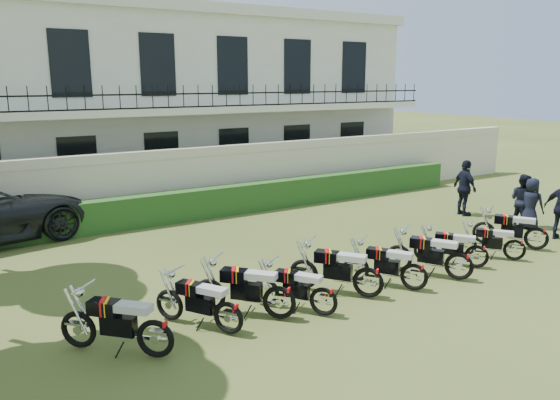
% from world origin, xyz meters
% --- Properties ---
extents(ground, '(100.00, 100.00, 0.00)m').
position_xyz_m(ground, '(0.00, 0.00, 0.00)').
color(ground, '#404D1E').
rests_on(ground, ground).
extents(perimeter_wall, '(30.00, 0.35, 2.30)m').
position_xyz_m(perimeter_wall, '(0.00, 8.00, 1.17)').
color(perimeter_wall, beige).
rests_on(perimeter_wall, ground).
extents(hedge, '(18.00, 0.60, 1.00)m').
position_xyz_m(hedge, '(1.00, 7.20, 0.50)').
color(hedge, '#1E481A').
rests_on(hedge, ground).
extents(building, '(20.40, 9.60, 7.40)m').
position_xyz_m(building, '(0.00, 13.96, 3.71)').
color(building, silver).
rests_on(building, ground).
extents(motorcycle_0, '(1.56, 1.59, 1.16)m').
position_xyz_m(motorcycle_0, '(-5.69, -1.23, 0.53)').
color(motorcycle_0, black).
rests_on(motorcycle_0, ground).
extents(motorcycle_1, '(1.11, 1.71, 1.06)m').
position_xyz_m(motorcycle_1, '(-4.27, -1.08, 0.49)').
color(motorcycle_1, black).
rests_on(motorcycle_1, ground).
extents(motorcycle_2, '(1.52, 1.62, 1.16)m').
position_xyz_m(motorcycle_2, '(-3.14, -1.03, 0.53)').
color(motorcycle_2, black).
rests_on(motorcycle_2, ground).
extents(motorcycle_3, '(1.10, 1.58, 1.00)m').
position_xyz_m(motorcycle_3, '(-2.32, -1.35, 0.46)').
color(motorcycle_3, black).
rests_on(motorcycle_3, ground).
extents(motorcycle_4, '(1.37, 1.75, 1.16)m').
position_xyz_m(motorcycle_4, '(-0.98, -1.12, 0.53)').
color(motorcycle_4, black).
rests_on(motorcycle_4, ground).
extents(motorcycle_5, '(1.14, 1.67, 1.06)m').
position_xyz_m(motorcycle_5, '(0.16, -1.32, 0.49)').
color(motorcycle_5, black).
rests_on(motorcycle_5, ground).
extents(motorcycle_6, '(1.20, 1.79, 1.12)m').
position_xyz_m(motorcycle_6, '(1.51, -1.41, 0.52)').
color(motorcycle_6, black).
rests_on(motorcycle_6, ground).
extents(motorcycle_7, '(1.15, 1.52, 0.99)m').
position_xyz_m(motorcycle_7, '(2.56, -1.06, 0.46)').
color(motorcycle_7, black).
rests_on(motorcycle_7, ground).
extents(motorcycle_8, '(1.14, 1.43, 0.95)m').
position_xyz_m(motorcycle_8, '(3.87, -1.19, 0.44)').
color(motorcycle_8, black).
rests_on(motorcycle_8, ground).
extents(motorcycle_9, '(1.14, 1.74, 1.08)m').
position_xyz_m(motorcycle_9, '(5.15, -0.95, 0.50)').
color(motorcycle_9, black).
rests_on(motorcycle_9, ground).
extents(officer_3, '(0.68, 0.89, 1.61)m').
position_xyz_m(officer_3, '(7.03, 0.55, 0.81)').
color(officer_3, black).
rests_on(officer_3, ground).
extents(officer_4, '(0.67, 0.84, 1.69)m').
position_xyz_m(officer_4, '(7.09, 0.89, 0.84)').
color(officer_4, black).
rests_on(officer_4, ground).
extents(officer_5, '(0.73, 1.21, 1.92)m').
position_xyz_m(officer_5, '(6.66, 2.81, 0.96)').
color(officer_5, black).
rests_on(officer_5, ground).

